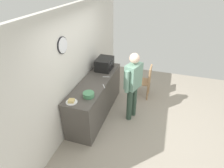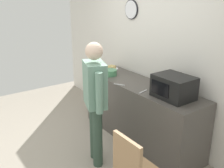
{
  "view_description": "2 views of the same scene",
  "coord_description": "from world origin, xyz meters",
  "px_view_note": "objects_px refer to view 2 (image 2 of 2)",
  "views": [
    {
      "loc": [
        -3.36,
        -0.32,
        3.13
      ],
      "look_at": [
        0.15,
        0.79,
        0.94
      ],
      "focal_mm": 30.59,
      "sensor_mm": 36.0,
      "label": 1
    },
    {
      "loc": [
        2.95,
        -1.28,
        2.23
      ],
      "look_at": [
        0.14,
        0.72,
        1.02
      ],
      "focal_mm": 41.72,
      "sensor_mm": 36.0,
      "label": 2
    }
  ],
  "objects_px": {
    "sandwich_plate": "(112,68)",
    "spoon_utensil": "(119,85)",
    "microwave": "(174,87)",
    "person_standing": "(95,96)",
    "fork_utensil": "(143,92)",
    "salad_bowl": "(110,73)"
  },
  "relations": [
    {
      "from": "salad_bowl",
      "to": "spoon_utensil",
      "type": "height_order",
      "value": "salad_bowl"
    },
    {
      "from": "microwave",
      "to": "spoon_utensil",
      "type": "xyz_separation_m",
      "value": [
        -0.81,
        -0.27,
        -0.15
      ]
    },
    {
      "from": "sandwich_plate",
      "to": "person_standing",
      "type": "distance_m",
      "value": 1.43
    },
    {
      "from": "microwave",
      "to": "spoon_utensil",
      "type": "relative_size",
      "value": 2.94
    },
    {
      "from": "fork_utensil",
      "to": "person_standing",
      "type": "relative_size",
      "value": 0.1
    },
    {
      "from": "microwave",
      "to": "salad_bowl",
      "type": "relative_size",
      "value": 2.16
    },
    {
      "from": "person_standing",
      "to": "salad_bowl",
      "type": "bearing_deg",
      "value": 134.65
    },
    {
      "from": "fork_utensil",
      "to": "microwave",
      "type": "bearing_deg",
      "value": 24.43
    },
    {
      "from": "salad_bowl",
      "to": "person_standing",
      "type": "bearing_deg",
      "value": -45.35
    },
    {
      "from": "sandwich_plate",
      "to": "fork_utensil",
      "type": "relative_size",
      "value": 1.34
    },
    {
      "from": "salad_bowl",
      "to": "fork_utensil",
      "type": "xyz_separation_m",
      "value": [
        0.9,
        -0.06,
        -0.04
      ]
    },
    {
      "from": "fork_utensil",
      "to": "spoon_utensil",
      "type": "height_order",
      "value": "same"
    },
    {
      "from": "fork_utensil",
      "to": "person_standing",
      "type": "bearing_deg",
      "value": -102.39
    },
    {
      "from": "salad_bowl",
      "to": "person_standing",
      "type": "distance_m",
      "value": 1.06
    },
    {
      "from": "microwave",
      "to": "person_standing",
      "type": "height_order",
      "value": "person_standing"
    },
    {
      "from": "salad_bowl",
      "to": "spoon_utensil",
      "type": "xyz_separation_m",
      "value": [
        0.47,
        -0.16,
        -0.04
      ]
    },
    {
      "from": "microwave",
      "to": "fork_utensil",
      "type": "height_order",
      "value": "microwave"
    },
    {
      "from": "salad_bowl",
      "to": "person_standing",
      "type": "height_order",
      "value": "person_standing"
    },
    {
      "from": "sandwich_plate",
      "to": "fork_utensil",
      "type": "xyz_separation_m",
      "value": [
        1.18,
        -0.3,
        -0.02
      ]
    },
    {
      "from": "fork_utensil",
      "to": "salad_bowl",
      "type": "bearing_deg",
      "value": 175.95
    },
    {
      "from": "microwave",
      "to": "sandwich_plate",
      "type": "height_order",
      "value": "microwave"
    },
    {
      "from": "sandwich_plate",
      "to": "spoon_utensil",
      "type": "height_order",
      "value": "sandwich_plate"
    }
  ]
}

